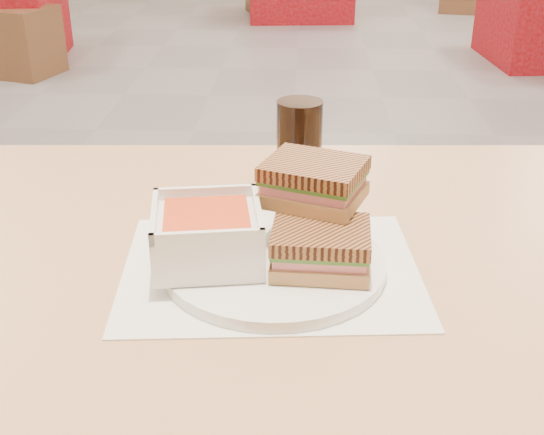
{
  "coord_description": "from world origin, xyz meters",
  "views": [
    {
      "loc": [
        0.04,
        -2.72,
        1.17
      ],
      "look_at": [
        0.01,
        -2.0,
        0.82
      ],
      "focal_mm": 46.49,
      "sensor_mm": 36.0,
      "label": 1
    }
  ],
  "objects_px": {
    "main_table": "(183,315)",
    "soup_bowl": "(207,236)",
    "plate": "(275,264)",
    "bg_chair_1l": "(542,21)",
    "cola_glass": "(299,148)",
    "panini_lower": "(321,247)",
    "bg_chair_0r": "(23,42)"
  },
  "relations": [
    {
      "from": "main_table",
      "to": "bg_chair_0r",
      "type": "distance_m",
      "value": 3.96
    },
    {
      "from": "plate",
      "to": "bg_chair_1l",
      "type": "distance_m",
      "value": 4.66
    },
    {
      "from": "main_table",
      "to": "panini_lower",
      "type": "distance_m",
      "value": 0.25
    },
    {
      "from": "plate",
      "to": "bg_chair_1l",
      "type": "relative_size",
      "value": 0.51
    },
    {
      "from": "soup_bowl",
      "to": "bg_chair_1l",
      "type": "bearing_deg",
      "value": 67.93
    },
    {
      "from": "bg_chair_1l",
      "to": "plate",
      "type": "bearing_deg",
      "value": -111.2
    },
    {
      "from": "plate",
      "to": "bg_chair_0r",
      "type": "bearing_deg",
      "value": 115.36
    },
    {
      "from": "soup_bowl",
      "to": "plate",
      "type": "bearing_deg",
      "value": 3.04
    },
    {
      "from": "panini_lower",
      "to": "cola_glass",
      "type": "xyz_separation_m",
      "value": [
        -0.03,
        0.24,
        0.03
      ]
    },
    {
      "from": "main_table",
      "to": "cola_glass",
      "type": "distance_m",
      "value": 0.29
    },
    {
      "from": "panini_lower",
      "to": "soup_bowl",
      "type": "bearing_deg",
      "value": 174.31
    },
    {
      "from": "panini_lower",
      "to": "bg_chair_1l",
      "type": "height_order",
      "value": "panini_lower"
    },
    {
      "from": "plate",
      "to": "bg_chair_0r",
      "type": "relative_size",
      "value": 0.56
    },
    {
      "from": "plate",
      "to": "panini_lower",
      "type": "xyz_separation_m",
      "value": [
        0.05,
        -0.02,
        0.03
      ]
    },
    {
      "from": "main_table",
      "to": "bg_chair_1l",
      "type": "height_order",
      "value": "main_table"
    },
    {
      "from": "bg_chair_0r",
      "to": "bg_chair_1l",
      "type": "xyz_separation_m",
      "value": [
        3.41,
        0.65,
        0.03
      ]
    },
    {
      "from": "main_table",
      "to": "bg_chair_1l",
      "type": "xyz_separation_m",
      "value": [
        1.8,
        4.25,
        -0.39
      ]
    },
    {
      "from": "bg_chair_1l",
      "to": "panini_lower",
      "type": "bearing_deg",
      "value": -110.51
    },
    {
      "from": "main_table",
      "to": "panini_lower",
      "type": "bearing_deg",
      "value": -25.5
    },
    {
      "from": "plate",
      "to": "bg_chair_1l",
      "type": "height_order",
      "value": "plate"
    },
    {
      "from": "soup_bowl",
      "to": "main_table",
      "type": "bearing_deg",
      "value": 123.96
    },
    {
      "from": "main_table",
      "to": "soup_bowl",
      "type": "xyz_separation_m",
      "value": [
        0.05,
        -0.07,
        0.16
      ]
    },
    {
      "from": "panini_lower",
      "to": "bg_chair_0r",
      "type": "distance_m",
      "value": 4.14
    },
    {
      "from": "main_table",
      "to": "soup_bowl",
      "type": "height_order",
      "value": "soup_bowl"
    },
    {
      "from": "main_table",
      "to": "plate",
      "type": "height_order",
      "value": "plate"
    },
    {
      "from": "soup_bowl",
      "to": "bg_chair_1l",
      "type": "xyz_separation_m",
      "value": [
        1.75,
        4.32,
        -0.55
      ]
    },
    {
      "from": "main_table",
      "to": "soup_bowl",
      "type": "distance_m",
      "value": 0.18
    },
    {
      "from": "soup_bowl",
      "to": "bg_chair_0r",
      "type": "xyz_separation_m",
      "value": [
        -1.66,
        3.67,
        -0.59
      ]
    },
    {
      "from": "soup_bowl",
      "to": "cola_glass",
      "type": "bearing_deg",
      "value": 65.83
    },
    {
      "from": "cola_glass",
      "to": "bg_chair_0r",
      "type": "height_order",
      "value": "cola_glass"
    },
    {
      "from": "panini_lower",
      "to": "bg_chair_0r",
      "type": "bearing_deg",
      "value": 115.93
    },
    {
      "from": "bg_chair_1l",
      "to": "bg_chair_0r",
      "type": "bearing_deg",
      "value": -169.16
    }
  ]
}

